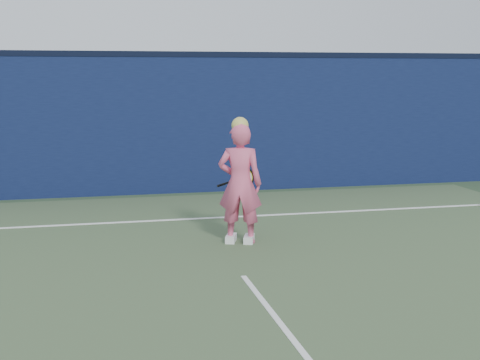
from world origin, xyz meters
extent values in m
plane|color=#284027|center=(0.00, 0.00, 0.00)|extent=(80.00, 80.00, 0.00)
cube|color=#0D163B|center=(0.00, 6.50, 1.25)|extent=(24.00, 0.40, 2.50)
cube|color=black|center=(0.00, 6.50, 2.55)|extent=(24.00, 0.42, 0.10)
imported|color=#E65981|center=(0.30, 2.48, 0.79)|extent=(0.67, 0.55, 1.58)
sphere|color=#D0C65D|center=(0.30, 2.48, 1.55)|extent=(0.22, 0.22, 0.22)
cube|color=white|center=(0.41, 2.44, 0.05)|extent=(0.21, 0.30, 0.10)
cube|color=white|center=(0.19, 2.52, 0.05)|extent=(0.21, 0.30, 0.10)
torus|color=black|center=(0.48, 2.94, 0.79)|extent=(0.29, 0.13, 0.29)
torus|color=gold|center=(0.48, 2.94, 0.79)|extent=(0.23, 0.09, 0.23)
cylinder|color=beige|center=(0.48, 2.94, 0.79)|extent=(0.23, 0.09, 0.23)
cylinder|color=black|center=(0.27, 2.96, 0.73)|extent=(0.26, 0.05, 0.09)
cylinder|color=black|center=(0.15, 2.96, 0.70)|extent=(0.12, 0.05, 0.06)
cube|color=white|center=(0.00, 4.00, 0.01)|extent=(11.00, 0.08, 0.01)
camera|label=1|loc=(-1.62, -5.88, 2.22)|focal=50.00mm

